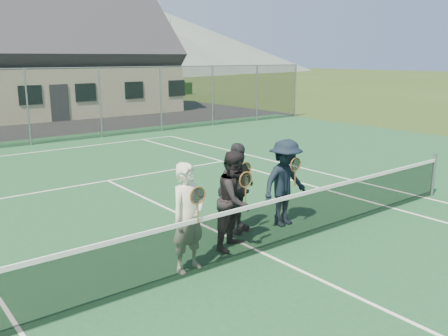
# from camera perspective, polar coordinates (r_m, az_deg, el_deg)

# --- Properties ---
(court_surface) EXTENTS (30.00, 30.00, 0.02)m
(court_surface) POSITION_cam_1_polar(r_m,az_deg,el_deg) (8.62, 4.52, -10.17)
(court_surface) COLOR #1C4C2B
(court_surface) RESTS_ON ground
(hill_centre) EXTENTS (120.00, 120.00, 22.00)m
(hill_centre) POSITION_cam_1_polar(r_m,az_deg,el_deg) (104.22, -24.95, 16.20)
(hill_centre) COLOR slate
(hill_centre) RESTS_ON ground
(hill_east) EXTENTS (90.00, 90.00, 14.00)m
(hill_east) POSITION_cam_1_polar(r_m,az_deg,el_deg) (117.56, -7.42, 14.85)
(hill_east) COLOR #586A61
(hill_east) RESTS_ON ground
(court_markings) EXTENTS (11.03, 23.83, 0.01)m
(court_markings) POSITION_cam_1_polar(r_m,az_deg,el_deg) (8.61, 4.53, -10.08)
(court_markings) COLOR white
(court_markings) RESTS_ON court_surface
(tennis_net) EXTENTS (11.68, 0.08, 1.10)m
(tennis_net) POSITION_cam_1_polar(r_m,az_deg,el_deg) (8.42, 4.59, -6.87)
(tennis_net) COLOR slate
(tennis_net) RESTS_ON ground
(perimeter_fence) EXTENTS (30.07, 0.07, 3.02)m
(perimeter_fence) POSITION_cam_1_polar(r_m,az_deg,el_deg) (20.12, -22.55, 6.79)
(perimeter_fence) COLOR slate
(perimeter_fence) RESTS_ON ground
(clubhouse) EXTENTS (15.60, 8.20, 7.70)m
(clubhouse) POSITION_cam_1_polar(r_m,az_deg,el_deg) (31.24, -21.20, 13.38)
(clubhouse) COLOR beige
(clubhouse) RESTS_ON ground
(tree_d) EXTENTS (3.20, 3.20, 7.77)m
(tree_d) POSITION_cam_1_polar(r_m,az_deg,el_deg) (42.58, -14.51, 15.99)
(tree_d) COLOR #352413
(tree_d) RESTS_ON ground
(tree_e) EXTENTS (3.20, 3.20, 7.77)m
(tree_e) POSITION_cam_1_polar(r_m,az_deg,el_deg) (45.36, -7.29, 16.10)
(tree_e) COLOR #341F13
(tree_e) RESTS_ON ground
(player_a) EXTENTS (0.71, 0.55, 1.80)m
(player_a) POSITION_cam_1_polar(r_m,az_deg,el_deg) (7.65, -4.31, -5.94)
(player_a) COLOR silver
(player_a) RESTS_ON court_surface
(player_b) EXTENTS (1.07, 0.96, 1.80)m
(player_b) POSITION_cam_1_polar(r_m,az_deg,el_deg) (8.55, 1.42, -3.83)
(player_b) COLOR black
(player_b) RESTS_ON court_surface
(player_c) EXTENTS (1.13, 0.68, 1.80)m
(player_c) POSITION_cam_1_polar(r_m,az_deg,el_deg) (9.30, 1.48, -2.42)
(player_c) COLOR #25252A
(player_c) RESTS_ON court_surface
(player_d) EXTENTS (1.19, 0.71, 1.80)m
(player_d) POSITION_cam_1_polar(r_m,az_deg,el_deg) (9.76, 7.37, -1.78)
(player_d) COLOR black
(player_d) RESTS_ON court_surface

